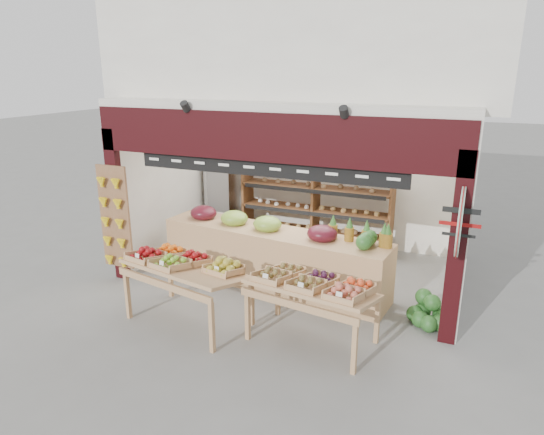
% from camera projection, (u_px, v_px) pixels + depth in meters
% --- Properties ---
extents(ground, '(60.00, 60.00, 0.00)m').
position_uv_depth(ground, '(287.00, 279.00, 8.61)').
color(ground, slate).
rests_on(ground, ground).
extents(shop_structure, '(6.36, 5.12, 5.40)m').
position_uv_depth(shop_structure, '(321.00, 49.00, 8.87)').
color(shop_structure, white).
rests_on(shop_structure, ground).
extents(banana_board, '(0.60, 0.15, 1.80)m').
position_uv_depth(banana_board, '(114.00, 220.00, 8.26)').
color(banana_board, '#8A5E3E').
rests_on(banana_board, ground).
extents(gift_sign, '(0.04, 0.93, 0.92)m').
position_uv_depth(gift_sign, '(460.00, 222.00, 6.06)').
color(gift_sign, silver).
rests_on(gift_sign, ground).
extents(back_shelving, '(3.12, 0.51, 1.92)m').
position_uv_depth(back_shelving, '(316.00, 194.00, 9.83)').
color(back_shelving, brown).
rests_on(back_shelving, ground).
extents(refrigerator, '(0.76, 0.76, 1.74)m').
position_uv_depth(refrigerator, '(226.00, 195.00, 10.81)').
color(refrigerator, '#B8BABF').
rests_on(refrigerator, ground).
extents(cardboard_stack, '(1.02, 0.74, 0.74)m').
position_uv_depth(cardboard_stack, '(227.00, 237.00, 9.95)').
color(cardboard_stack, beige).
rests_on(cardboard_stack, ground).
extents(mid_counter, '(4.05, 1.23, 1.23)m').
position_uv_depth(mid_counter, '(272.00, 256.00, 8.21)').
color(mid_counter, tan).
rests_on(mid_counter, ground).
extents(display_table_left, '(1.92, 1.30, 1.10)m').
position_uv_depth(display_table_left, '(182.00, 265.00, 7.02)').
color(display_table_left, tan).
rests_on(display_table_left, ground).
extents(display_table_right, '(1.78, 1.15, 1.06)m').
position_uv_depth(display_table_right, '(313.00, 285.00, 6.42)').
color(display_table_right, tan).
rests_on(display_table_right, ground).
extents(watermelon_pile, '(0.65, 0.63, 0.48)m').
position_uv_depth(watermelon_pile, '(430.00, 314.00, 7.04)').
color(watermelon_pile, '#174718').
rests_on(watermelon_pile, ground).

